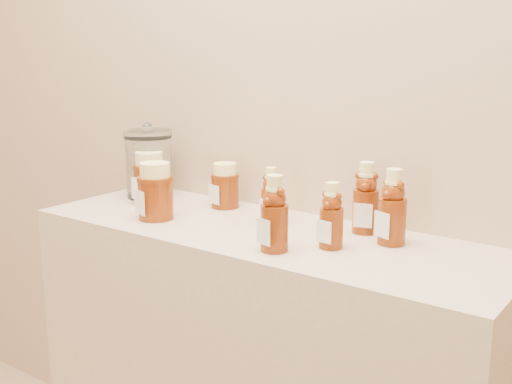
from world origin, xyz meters
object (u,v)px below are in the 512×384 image
Objects in this scene: bear_bottle_back_left at (271,191)px; glass_canister at (149,161)px; bear_bottle_front_left at (275,208)px; honey_jar_left at (150,178)px.

glass_canister reaches higher than bear_bottle_back_left.
bear_bottle_back_left is 0.44m from glass_canister.
bear_bottle_front_left reaches higher than honey_jar_left.
bear_bottle_front_left is (0.14, -0.19, 0.02)m from bear_bottle_back_left.
bear_bottle_front_left is at bearing -62.05° from bear_bottle_back_left.
bear_bottle_front_left is at bearing -19.36° from glass_canister.
glass_canister is (-0.58, 0.20, 0.01)m from bear_bottle_front_left.
honey_jar_left is at bearing 178.67° from bear_bottle_front_left.
bear_bottle_back_left is 0.74× the size of glass_canister.
bear_bottle_front_left is 0.89× the size of glass_canister.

